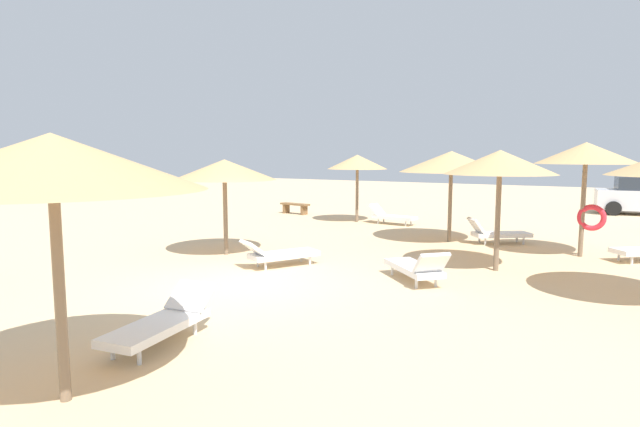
{
  "coord_description": "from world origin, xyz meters",
  "views": [
    {
      "loc": [
        6.79,
        -7.98,
        2.68
      ],
      "look_at": [
        0.0,
        3.0,
        1.2
      ],
      "focal_mm": 28.54,
      "sensor_mm": 36.0,
      "label": 1
    }
  ],
  "objects_px": {
    "parasol_4": "(52,163)",
    "parasol_5": "(500,163)",
    "parasol_2": "(451,162)",
    "lounger_5": "(416,267)",
    "parasol_1": "(224,170)",
    "parasol_0": "(357,162)",
    "bench_1": "(295,206)",
    "parasol_6": "(586,155)",
    "lounger_4": "(163,321)",
    "lounger_1": "(279,254)",
    "lounger_0": "(391,216)",
    "lounger_2": "(497,233)"
  },
  "relations": [
    {
      "from": "parasol_1",
      "to": "parasol_4",
      "type": "distance_m",
      "value": 8.29
    },
    {
      "from": "parasol_5",
      "to": "lounger_5",
      "type": "distance_m",
      "value": 3.21
    },
    {
      "from": "parasol_1",
      "to": "lounger_5",
      "type": "bearing_deg",
      "value": -1.89
    },
    {
      "from": "parasol_1",
      "to": "lounger_5",
      "type": "relative_size",
      "value": 1.54
    },
    {
      "from": "parasol_2",
      "to": "bench_1",
      "type": "relative_size",
      "value": 2.06
    },
    {
      "from": "lounger_1",
      "to": "lounger_4",
      "type": "xyz_separation_m",
      "value": [
        1.58,
        -4.96,
        -0.0
      ]
    },
    {
      "from": "lounger_4",
      "to": "bench_1",
      "type": "height_order",
      "value": "lounger_4"
    },
    {
      "from": "parasol_5",
      "to": "lounger_1",
      "type": "bearing_deg",
      "value": -153.14
    },
    {
      "from": "parasol_0",
      "to": "lounger_5",
      "type": "distance_m",
      "value": 10.08
    },
    {
      "from": "parasol_4",
      "to": "lounger_4",
      "type": "relative_size",
      "value": 1.61
    },
    {
      "from": "parasol_6",
      "to": "lounger_5",
      "type": "bearing_deg",
      "value": -118.85
    },
    {
      "from": "parasol_6",
      "to": "parasol_5",
      "type": "bearing_deg",
      "value": -117.89
    },
    {
      "from": "parasol_5",
      "to": "bench_1",
      "type": "distance_m",
      "value": 12.88
    },
    {
      "from": "parasol_1",
      "to": "bench_1",
      "type": "xyz_separation_m",
      "value": [
        -3.86,
        8.9,
        -1.95
      ]
    },
    {
      "from": "parasol_6",
      "to": "lounger_1",
      "type": "xyz_separation_m",
      "value": [
        -6.11,
        -5.21,
        -2.38
      ]
    },
    {
      "from": "parasol_6",
      "to": "lounger_5",
      "type": "relative_size",
      "value": 1.68
    },
    {
      "from": "parasol_5",
      "to": "lounger_5",
      "type": "xyz_separation_m",
      "value": [
        -1.18,
        -2.03,
        -2.19
      ]
    },
    {
      "from": "lounger_0",
      "to": "lounger_2",
      "type": "xyz_separation_m",
      "value": [
        4.54,
        -2.37,
        0.0
      ]
    },
    {
      "from": "parasol_1",
      "to": "lounger_1",
      "type": "height_order",
      "value": "parasol_1"
    },
    {
      "from": "lounger_0",
      "to": "lounger_5",
      "type": "relative_size",
      "value": 1.06
    },
    {
      "from": "lounger_0",
      "to": "lounger_5",
      "type": "height_order",
      "value": "lounger_5"
    },
    {
      "from": "parasol_2",
      "to": "lounger_5",
      "type": "relative_size",
      "value": 1.76
    },
    {
      "from": "parasol_1",
      "to": "parasol_5",
      "type": "height_order",
      "value": "parasol_5"
    },
    {
      "from": "parasol_0",
      "to": "lounger_4",
      "type": "bearing_deg",
      "value": -73.95
    },
    {
      "from": "parasol_2",
      "to": "parasol_5",
      "type": "distance_m",
      "value": 3.98
    },
    {
      "from": "parasol_2",
      "to": "lounger_2",
      "type": "distance_m",
      "value": 2.58
    },
    {
      "from": "parasol_6",
      "to": "parasol_4",
      "type": "bearing_deg",
      "value": -108.89
    },
    {
      "from": "parasol_0",
      "to": "lounger_1",
      "type": "height_order",
      "value": "parasol_0"
    },
    {
      "from": "parasol_4",
      "to": "parasol_5",
      "type": "height_order",
      "value": "parasol_4"
    },
    {
      "from": "bench_1",
      "to": "lounger_1",
      "type": "bearing_deg",
      "value": -57.45
    },
    {
      "from": "lounger_2",
      "to": "lounger_5",
      "type": "relative_size",
      "value": 1.03
    },
    {
      "from": "lounger_1",
      "to": "lounger_4",
      "type": "relative_size",
      "value": 1.0
    },
    {
      "from": "parasol_4",
      "to": "lounger_1",
      "type": "xyz_separation_m",
      "value": [
        -2.03,
        6.71,
        -2.29
      ]
    },
    {
      "from": "lounger_4",
      "to": "lounger_2",
      "type": "bearing_deg",
      "value": 78.9
    },
    {
      "from": "bench_1",
      "to": "lounger_2",
      "type": "bearing_deg",
      "value": -18.6
    },
    {
      "from": "lounger_4",
      "to": "lounger_1",
      "type": "bearing_deg",
      "value": 107.71
    },
    {
      "from": "lounger_2",
      "to": "lounger_0",
      "type": "bearing_deg",
      "value": 152.38
    },
    {
      "from": "parasol_1",
      "to": "lounger_1",
      "type": "bearing_deg",
      "value": -12.37
    },
    {
      "from": "parasol_2",
      "to": "lounger_2",
      "type": "height_order",
      "value": "parasol_2"
    },
    {
      "from": "parasol_0",
      "to": "lounger_5",
      "type": "relative_size",
      "value": 1.5
    },
    {
      "from": "parasol_4",
      "to": "bench_1",
      "type": "bearing_deg",
      "value": 116.47
    },
    {
      "from": "parasol_2",
      "to": "lounger_2",
      "type": "xyz_separation_m",
      "value": [
        1.35,
        0.44,
        -2.16
      ]
    },
    {
      "from": "parasol_5",
      "to": "lounger_0",
      "type": "xyz_separation_m",
      "value": [
        -5.36,
        6.15,
        -2.19
      ]
    },
    {
      "from": "parasol_0",
      "to": "parasol_5",
      "type": "height_order",
      "value": "parasol_5"
    },
    {
      "from": "lounger_2",
      "to": "lounger_4",
      "type": "relative_size",
      "value": 0.94
    },
    {
      "from": "lounger_0",
      "to": "lounger_4",
      "type": "distance_m",
      "value": 13.63
    },
    {
      "from": "parasol_4",
      "to": "parasol_5",
      "type": "xyz_separation_m",
      "value": [
        2.55,
        9.03,
        -0.09
      ]
    },
    {
      "from": "lounger_1",
      "to": "parasol_1",
      "type": "bearing_deg",
      "value": 167.63
    },
    {
      "from": "lounger_4",
      "to": "bench_1",
      "type": "xyz_separation_m",
      "value": [
        -7.56,
        14.33,
        0.03
      ]
    },
    {
      "from": "lounger_5",
      "to": "parasol_2",
      "type": "bearing_deg",
      "value": 100.39
    }
  ]
}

